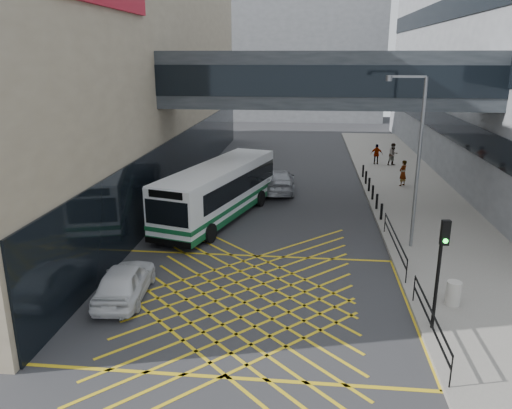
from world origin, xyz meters
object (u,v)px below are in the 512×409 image
(bus, at_px, (220,190))
(car_dark, at_px, (238,176))
(car_white, at_px, (125,281))
(street_lamp, at_px, (415,153))
(pedestrian_a, at_px, (403,173))
(car_silver, at_px, (279,180))
(pedestrian_c, at_px, (377,154))
(traffic_light, at_px, (441,259))
(litter_bin, at_px, (453,293))
(pedestrian_b, at_px, (393,154))

(bus, xyz_separation_m, car_dark, (0.00, 7.04, -0.83))
(car_white, xyz_separation_m, street_lamp, (11.43, 6.22, 3.89))
(street_lamp, xyz_separation_m, pedestrian_a, (1.75, 11.59, -3.55))
(bus, xyz_separation_m, car_silver, (2.94, 6.07, -0.85))
(car_dark, xyz_separation_m, pedestrian_c, (10.42, 7.94, 0.19))
(traffic_light, relative_size, litter_bin, 4.25)
(pedestrian_b, bearing_deg, bus, -152.99)
(car_white, height_order, car_dark, car_dark)
(car_white, relative_size, pedestrian_a, 2.49)
(street_lamp, bearing_deg, pedestrian_c, 93.10)
(litter_bin, bearing_deg, bus, 137.01)
(car_white, bearing_deg, pedestrian_a, -131.06)
(car_dark, distance_m, traffic_light, 20.48)
(car_white, xyz_separation_m, pedestrian_b, (13.57, 24.51, 0.36))
(car_dark, distance_m, pedestrian_a, 11.35)
(pedestrian_a, bearing_deg, pedestrian_c, -125.66)
(car_white, distance_m, car_dark, 17.01)
(car_dark, bearing_deg, traffic_light, 127.34)
(car_silver, height_order, traffic_light, traffic_light)
(pedestrian_a, height_order, pedestrian_c, pedestrian_a)
(pedestrian_a, bearing_deg, car_silver, -30.29)
(car_white, distance_m, pedestrian_b, 28.01)
(traffic_light, relative_size, street_lamp, 0.49)
(car_silver, bearing_deg, car_white, 70.70)
(street_lamp, xyz_separation_m, litter_bin, (0.56, -5.79, -3.99))
(bus, height_order, pedestrian_b, bus)
(car_dark, height_order, car_silver, car_dark)
(traffic_light, xyz_separation_m, pedestrian_b, (2.65, 25.88, -1.57))
(car_silver, height_order, pedestrian_c, pedestrian_c)
(car_white, height_order, street_lamp, street_lamp)
(traffic_light, xyz_separation_m, pedestrian_c, (1.38, 26.21, -1.64))
(traffic_light, distance_m, pedestrian_c, 26.30)
(car_dark, relative_size, pedestrian_a, 2.89)
(bus, xyz_separation_m, car_white, (-1.87, -9.87, -0.93))
(car_dark, xyz_separation_m, pedestrian_a, (11.31, 0.90, 0.24))
(litter_bin, distance_m, pedestrian_b, 24.13)
(traffic_light, bearing_deg, bus, 123.16)
(car_dark, height_order, litter_bin, car_dark)
(car_white, bearing_deg, pedestrian_c, -120.87)
(car_white, distance_m, street_lamp, 13.58)
(car_white, distance_m, litter_bin, 12.00)
(car_white, distance_m, traffic_light, 11.17)
(bus, height_order, pedestrian_c, bus)
(car_white, relative_size, street_lamp, 0.56)
(pedestrian_a, bearing_deg, bus, -7.83)
(street_lamp, distance_m, pedestrian_a, 12.25)
(pedestrian_a, distance_m, pedestrian_c, 7.09)
(bus, height_order, car_white, bus)
(car_silver, xyz_separation_m, traffic_light, (6.10, -17.31, 1.85))
(car_silver, xyz_separation_m, pedestrian_c, (7.48, 8.91, 0.21))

